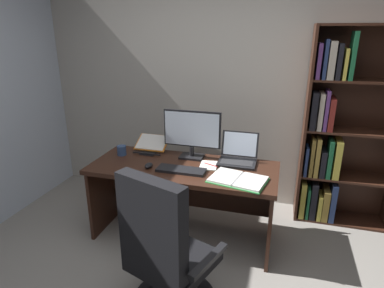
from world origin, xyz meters
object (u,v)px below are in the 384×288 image
reading_stand_with_book (151,144)px  monitor (192,134)px  desk (186,182)px  pen (211,165)px  laptop (238,156)px  office_chair (165,259)px  open_binder (238,179)px  notepad (209,165)px  bookshelf (338,137)px  coffee_mug (122,150)px  keyboard (181,170)px  computer_mouse (149,165)px

reading_stand_with_book → monitor: bearing=-8.2°
desk → monitor: size_ratio=3.06×
desk → pen: (0.24, -0.01, 0.21)m
reading_stand_with_book → laptop: bearing=-3.6°
office_chair → open_binder: bearing=83.9°
notepad → bookshelf: bearing=29.6°
office_chair → pen: bearing=104.7°
bookshelf → notepad: 1.31m
monitor → coffee_mug: (-0.67, -0.13, -0.19)m
keyboard → reading_stand_with_book: reading_stand_with_book is taller
coffee_mug → desk: bearing=-1.8°
monitor → office_chair: bearing=-82.9°
keyboard → coffee_mug: coffee_mug is taller
pen → coffee_mug: (-0.89, 0.03, 0.03)m
office_chair → laptop: size_ratio=3.16×
desk → office_chair: office_chair is taller
bookshelf → office_chair: bearing=-126.3°
desk → coffee_mug: coffee_mug is taller
notepad → coffee_mug: size_ratio=2.25×
bookshelf → notepad: bearing=-150.4°
bookshelf → laptop: (-0.90, -0.48, -0.12)m
computer_mouse → coffee_mug: (-0.37, 0.21, 0.03)m
desk → keyboard: 0.28m
computer_mouse → open_binder: computer_mouse is taller
desk → bookshelf: (1.35, 0.63, 0.37)m
coffee_mug → open_binder: bearing=-12.7°
open_binder → bookshelf: bearing=57.8°
office_chair → monitor: 1.25m
bookshelf → reading_stand_with_book: (-1.77, -0.42, -0.10)m
monitor → laptop: size_ratio=1.61×
monitor → laptop: 0.47m
pen → office_chair: bearing=-94.6°
keyboard → laptop: bearing=38.6°
computer_mouse → laptop: bearing=25.3°
open_binder → coffee_mug: 1.20m
bookshelf → open_binder: bearing=-133.7°
monitor → reading_stand_with_book: size_ratio=1.71×
reading_stand_with_book → desk: bearing=-26.5°
bookshelf → open_binder: (-0.83, -0.87, -0.16)m
desk → monitor: bearing=83.0°
computer_mouse → office_chair: bearing=-61.0°
monitor → computer_mouse: size_ratio=5.22×
coffee_mug → monitor: bearing=10.6°
office_chair → computer_mouse: office_chair is taller
open_binder → computer_mouse: bearing=-172.0°
computer_mouse → open_binder: 0.80m
office_chair → laptop: (0.29, 1.15, 0.32)m
desk → notepad: notepad is taller
desk → office_chair: bearing=-80.8°
office_chair → computer_mouse: bearing=138.3°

